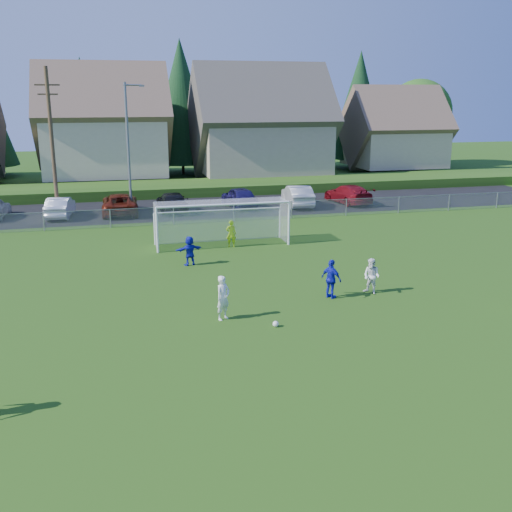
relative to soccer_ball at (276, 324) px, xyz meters
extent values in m
plane|color=#193D0C|center=(0.45, -3.26, -0.11)|extent=(160.00, 160.00, 0.00)
plane|color=black|center=(0.45, 24.24, -0.10)|extent=(60.00, 60.00, 0.00)
cube|color=#1E420F|center=(0.45, 31.74, 0.29)|extent=(70.00, 6.00, 0.80)
sphere|color=white|center=(0.00, 0.00, 0.00)|extent=(0.22, 0.22, 0.22)
imported|color=white|center=(-1.70, 1.22, 0.74)|extent=(0.74, 0.69, 1.69)
imported|color=white|center=(4.96, 2.67, 0.65)|extent=(0.89, 0.94, 1.52)
imported|color=#1219B1|center=(3.10, 2.54, 0.71)|extent=(0.86, 1.03, 1.64)
imported|color=#1219B1|center=(-1.87, 8.92, 0.62)|extent=(1.42, 0.76, 1.46)
imported|color=#BFEE1C|center=(0.86, 12.01, 0.64)|extent=(0.59, 0.43, 1.50)
imported|color=white|center=(-8.85, 23.13, 0.59)|extent=(1.89, 4.37, 1.40)
imported|color=#58180A|center=(-4.81, 23.33, 0.61)|extent=(2.53, 5.26, 1.44)
imported|color=black|center=(-1.11, 23.37, 0.58)|extent=(1.99, 4.77, 1.38)
imported|color=#1A1549|center=(3.96, 23.87, 0.65)|extent=(2.26, 4.63, 1.52)
imported|color=#B9B9B9|center=(8.34, 23.22, 0.68)|extent=(2.18, 4.97, 1.59)
imported|color=maroon|center=(12.52, 23.39, 0.61)|extent=(2.67, 5.21, 1.45)
cylinder|color=white|center=(-3.20, 11.74, 1.11)|extent=(0.12, 0.12, 2.44)
cylinder|color=white|center=(4.10, 11.74, 1.11)|extent=(0.12, 0.12, 2.44)
cylinder|color=white|center=(0.45, 11.74, 2.33)|extent=(7.30, 0.12, 0.12)
cylinder|color=white|center=(-3.20, 13.54, 0.79)|extent=(0.08, 0.08, 1.80)
cylinder|color=white|center=(4.10, 13.54, 0.79)|extent=(0.08, 0.08, 1.80)
cylinder|color=white|center=(0.45, 13.54, 1.69)|extent=(7.30, 0.08, 0.08)
cube|color=silver|center=(0.45, 13.54, 0.79)|extent=(7.30, 0.02, 1.80)
cube|color=silver|center=(-3.20, 12.64, 1.11)|extent=(0.02, 1.80, 2.44)
cube|color=silver|center=(4.10, 12.64, 1.11)|extent=(0.02, 1.80, 2.44)
cube|color=silver|center=(0.45, 12.64, 2.33)|extent=(7.30, 1.80, 0.02)
cube|color=gray|center=(0.45, 18.74, 1.06)|extent=(52.00, 0.03, 0.03)
cube|color=gray|center=(0.45, 18.74, 0.49)|extent=(52.00, 0.02, 1.14)
cylinder|color=gray|center=(0.45, 18.74, 0.49)|extent=(0.06, 0.06, 1.20)
cylinder|color=slate|center=(-4.05, 22.74, 4.39)|extent=(0.18, 0.18, 9.00)
cylinder|color=slate|center=(-3.55, 22.74, 8.69)|extent=(1.20, 0.12, 0.12)
cube|color=slate|center=(-2.95, 22.74, 8.64)|extent=(0.36, 0.18, 0.12)
cylinder|color=#473321|center=(-9.05, 23.74, 4.89)|extent=(0.26, 0.26, 10.00)
cube|color=#473321|center=(-9.05, 23.74, 8.69)|extent=(1.60, 0.10, 0.10)
cube|color=#473321|center=(-9.05, 23.74, 8.09)|extent=(1.30, 0.10, 0.10)
cube|color=#C6B58E|center=(-5.55, 39.74, 3.44)|extent=(11.00, 9.00, 5.50)
pyramid|color=brown|center=(-5.55, 39.74, 11.15)|extent=(12.10, 9.90, 4.96)
cube|color=tan|center=(9.45, 38.74, 3.19)|extent=(12.00, 10.00, 5.00)
pyramid|color=#4C473F|center=(9.45, 38.74, 11.21)|extent=(13.20, 11.00, 5.52)
cube|color=tan|center=(24.45, 39.74, 2.69)|extent=(9.00, 8.00, 4.00)
pyramid|color=brown|center=(24.45, 39.74, 9.10)|extent=(9.90, 8.80, 4.41)
cylinder|color=#382616|center=(-7.55, 47.74, 0.49)|extent=(0.30, 0.30, 1.20)
cone|color=#143819|center=(-7.55, 47.74, 6.49)|extent=(6.24, 6.24, 10.80)
cylinder|color=#382616|center=(2.45, 44.74, 0.49)|extent=(0.30, 0.30, 1.20)
cone|color=#143819|center=(2.45, 44.74, 7.39)|extent=(7.28, 7.28, 12.60)
cylinder|color=#382616|center=(12.45, 46.74, 1.87)|extent=(0.36, 0.36, 3.96)
sphere|color=#2B5B19|center=(12.45, 46.74, 6.71)|extent=(8.36, 8.36, 8.36)
cylinder|color=#382616|center=(22.45, 44.74, 0.49)|extent=(0.30, 0.30, 1.20)
cone|color=#143819|center=(22.45, 44.74, 6.94)|extent=(6.76, 6.76, 11.70)
cylinder|color=#382616|center=(30.45, 45.74, 1.69)|extent=(0.36, 0.36, 3.60)
sphere|color=#2B5B19|center=(30.45, 45.74, 6.09)|extent=(7.60, 7.60, 7.60)
camera|label=1|loc=(-5.65, -19.55, 8.04)|focal=42.00mm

